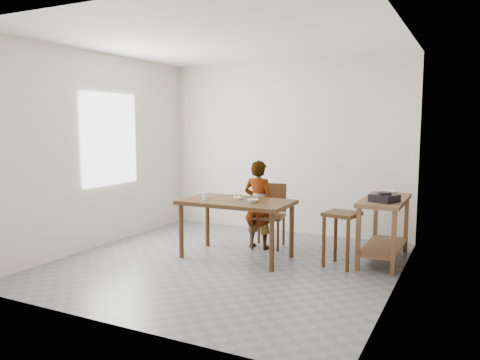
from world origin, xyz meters
The scene contains 17 objects.
floor centered at (0.00, 0.00, -0.02)m, with size 4.00×4.00×0.04m, color slate.
ceiling centered at (0.00, 0.00, 2.72)m, with size 4.00×4.00×0.04m, color white.
wall_back centered at (0.00, 2.02, 1.35)m, with size 4.00×0.04×2.70m, color beige.
wall_front centered at (0.00, -2.02, 1.35)m, with size 4.00×0.04×2.70m, color beige.
wall_left centered at (-2.02, 0.00, 1.35)m, with size 0.04×4.00×2.70m, color beige.
wall_right centered at (2.02, 0.00, 1.35)m, with size 0.04×4.00×2.70m, color beige.
window_pane centered at (-1.97, 0.20, 1.50)m, with size 0.02×1.10×1.30m, color white.
dining_table centered at (0.00, 0.30, 0.38)m, with size 1.40×0.80×0.75m, color #3E2512, non-canonical shape.
prep_counter centered at (1.72, 1.00, 0.40)m, with size 0.50×1.20×0.80m, color brown, non-canonical shape.
child centered at (0.06, 0.86, 0.61)m, with size 0.45×0.29×1.23m, color white.
dining_chair centered at (0.16, 0.96, 0.44)m, with size 0.43×0.43×0.88m, color #3E2512, non-canonical shape.
stool centered at (1.30, 0.53, 0.33)m, with size 0.38×0.38×0.67m, color #3E2512, non-canonical shape.
glass_tumbler centered at (-0.38, 0.17, 0.80)m, with size 0.07×0.07×0.09m, color silver.
small_bowl centered at (0.25, 0.26, 0.77)m, with size 0.14×0.14×0.04m, color silver.
banana centered at (-0.02, 0.38, 0.78)m, with size 0.15×0.11×0.05m, color yellow, non-canonical shape.
serving_bowl centered at (1.69, 1.31, 0.83)m, with size 0.23×0.23×0.06m, color silver.
gas_burner centered at (1.76, 0.71, 0.85)m, with size 0.27×0.27×0.09m, color black.
Camera 1 is at (2.68, -4.95, 1.71)m, focal length 35.00 mm.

